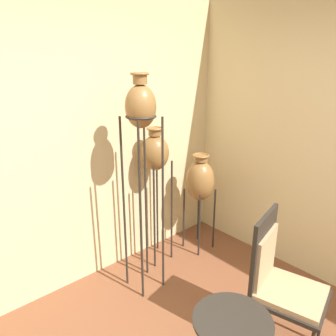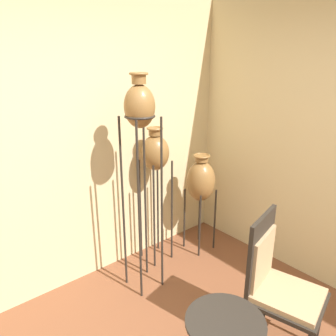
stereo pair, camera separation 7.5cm
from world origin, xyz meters
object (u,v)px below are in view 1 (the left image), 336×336
(vase_stand_short, at_px, (200,181))
(vase_stand_tall, at_px, (141,116))
(vase_stand_medium, at_px, (155,156))
(chair, at_px, (279,278))

(vase_stand_short, bearing_deg, vase_stand_tall, -172.75)
(vase_stand_tall, xyz_separation_m, vase_stand_short, (0.85, 0.11, -0.81))
(vase_stand_medium, height_order, chair, vase_stand_medium)
(vase_stand_medium, bearing_deg, chair, -92.48)
(vase_stand_short, bearing_deg, vase_stand_medium, 161.33)
(vase_stand_medium, distance_m, vase_stand_short, 0.62)
(vase_stand_medium, xyz_separation_m, vase_stand_short, (0.49, -0.16, -0.35))
(vase_stand_medium, relative_size, chair, 1.37)
(vase_stand_tall, xyz_separation_m, vase_stand_medium, (0.37, 0.27, -0.47))
(vase_stand_tall, bearing_deg, vase_stand_short, 7.25)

